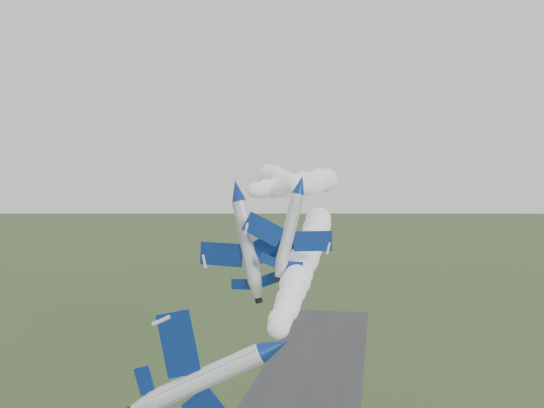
{
  "coord_description": "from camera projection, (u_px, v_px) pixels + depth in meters",
  "views": [
    {
      "loc": [
        15.1,
        -51.82,
        43.53
      ],
      "look_at": [
        3.92,
        12.1,
        41.72
      ],
      "focal_mm": 40.0,
      "sensor_mm": 36.0,
      "label": 1
    }
  ],
  "objects": [
    {
      "name": "jet_lead",
      "position": [
        275.0,
        347.0,
        41.87
      ],
      "size": [
        4.81,
        12.76,
        9.57
      ],
      "rotation": [
        0.0,
        1.13,
        0.12
      ],
      "color": "silver"
    },
    {
      "name": "smoke_trail_jet_lead",
      "position": [
        307.0,
        252.0,
        80.77
      ],
      "size": [
        12.9,
        71.71,
        4.61
      ],
      "primitive_type": null,
      "rotation": [
        0.0,
        0.0,
        0.12
      ],
      "color": "white"
    },
    {
      "name": "jet_pair_left",
      "position": [
        237.0,
        190.0,
        69.07
      ],
      "size": [
        11.8,
        14.32,
        4.08
      ],
      "rotation": [
        0.0,
        -0.21,
        -0.11
      ],
      "color": "silver"
    },
    {
      "name": "smoke_trail_jet_pair_left",
      "position": [
        301.0,
        184.0,
        101.57
      ],
      "size": [
        11.23,
        59.79,
        4.87
      ],
      "primitive_type": null,
      "rotation": [
        0.0,
        0.0,
        -0.11
      ],
      "color": "white"
    },
    {
      "name": "jet_pair_right",
      "position": [
        300.0,
        184.0,
        66.57
      ],
      "size": [
        9.92,
        11.94,
        3.56
      ],
      "rotation": [
        0.0,
        0.24,
        0.23
      ],
      "color": "silver"
    },
    {
      "name": "smoke_trail_jet_pair_right",
      "position": [
        278.0,
        179.0,
        103.18
      ],
      "size": [
        20.23,
        66.73,
        4.72
      ],
      "primitive_type": null,
      "rotation": [
        0.0,
        0.0,
        0.23
      ],
      "color": "white"
    }
  ]
}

